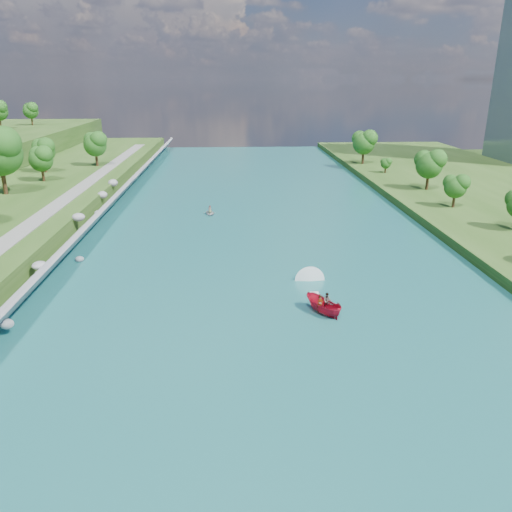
{
  "coord_description": "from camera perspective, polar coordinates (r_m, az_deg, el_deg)",
  "views": [
    {
      "loc": [
        -3.89,
        -41.77,
        22.96
      ],
      "look_at": [
        -1.0,
        15.85,
        2.5
      ],
      "focal_mm": 35.0,
      "sensor_mm": 36.0,
      "label": 1
    }
  ],
  "objects": [
    {
      "name": "ground",
      "position": [
        47.82,
        2.18,
        -9.18
      ],
      "size": [
        260.0,
        260.0,
        0.0
      ],
      "primitive_type": "plane",
      "color": "#2D5119",
      "rests_on": "ground"
    },
    {
      "name": "river_water",
      "position": [
        65.99,
        0.69,
        -0.79
      ],
      "size": [
        55.0,
        240.0,
        0.1
      ],
      "primitive_type": "cube",
      "color": "#185B5C",
      "rests_on": "ground"
    },
    {
      "name": "riprap_bank",
      "position": [
        67.88,
        -21.61,
        -0.02
      ],
      "size": [
        4.66,
        236.0,
        4.51
      ],
      "color": "slate",
      "rests_on": "ground"
    },
    {
      "name": "riverside_path",
      "position": [
        70.78,
        -26.58,
        1.5
      ],
      "size": [
        3.0,
        200.0,
        0.1
      ],
      "primitive_type": "cube",
      "color": "gray",
      "rests_on": "berm_west"
    },
    {
      "name": "trees_east",
      "position": [
        91.19,
        23.64,
        7.25
      ],
      "size": [
        14.87,
        136.18,
        10.9
      ],
      "color": "#204D14",
      "rests_on": "berm_east"
    },
    {
      "name": "motorboat",
      "position": [
        53.06,
        7.48,
        -5.2
      ],
      "size": [
        4.15,
        19.27,
        2.15
      ],
      "rotation": [
        0.0,
        0.0,
        3.74
      ],
      "color": "#B20E25",
      "rests_on": "river_water"
    },
    {
      "name": "raft",
      "position": [
        90.04,
        -5.28,
        4.98
      ],
      "size": [
        2.61,
        3.34,
        1.62
      ],
      "rotation": [
        0.0,
        0.0,
        0.15
      ],
      "color": "#95979D",
      "rests_on": "river_water"
    }
  ]
}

